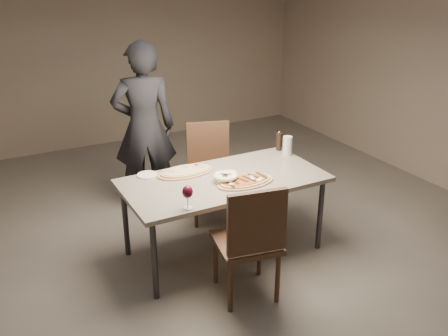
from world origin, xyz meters
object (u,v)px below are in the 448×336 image
chair_near (251,238)px  zucchini_pizza (246,181)px  ham_pizza (185,172)px  bread_basket (225,178)px  dining_table (224,184)px  carafe (287,146)px  chair_far (210,165)px  pepper_mill_left (278,141)px  diner (144,128)px

chair_near → zucchini_pizza: bearing=74.0°
ham_pizza → bread_basket: bearing=-69.2°
dining_table → carafe: 0.87m
bread_basket → chair_far: (0.26, 0.83, -0.24)m
chair_far → chair_near: bearing=92.5°
bread_basket → ham_pizza: bearing=122.9°
pepper_mill_left → dining_table: bearing=-155.4°
dining_table → chair_far: bearing=72.8°
ham_pizza → bread_basket: 0.42m
zucchini_pizza → ham_pizza: (-0.38, 0.45, -0.00)m
pepper_mill_left → chair_far: chair_far is taller
carafe → diner: size_ratio=0.10×
zucchini_pizza → bread_basket: size_ratio=2.50×
carafe → diner: diner is taller
dining_table → diner: size_ratio=0.99×
dining_table → ham_pizza: bearing=133.3°
bread_basket → chair_near: bearing=-101.3°
pepper_mill_left → carafe: size_ratio=1.01×
dining_table → ham_pizza: size_ratio=3.38×
zucchini_pizza → carafe: carafe is taller
chair_near → chair_far: bearing=85.8°
bread_basket → carafe: 0.91m
chair_near → diner: (-0.14, 1.98, 0.34)m
pepper_mill_left → chair_near: bearing=-131.6°
ham_pizza → pepper_mill_left: (1.09, 0.11, 0.08)m
dining_table → pepper_mill_left: bearing=24.6°
pepper_mill_left → zucchini_pizza: bearing=-141.9°
zucchini_pizza → carafe: (0.71, 0.40, 0.08)m
dining_table → bread_basket: size_ratio=8.43×
bread_basket → chair_near: size_ratio=0.21×
ham_pizza → chair_near: (0.10, -1.01, -0.19)m
ham_pizza → pepper_mill_left: 1.09m
dining_table → carafe: (0.83, 0.22, 0.15)m
zucchini_pizza → carafe: size_ratio=2.80×
dining_table → bread_basket: bearing=-109.5°
dining_table → chair_near: size_ratio=1.77×
pepper_mill_left → chair_far: 0.76m
bread_basket → chair_far: size_ratio=0.21×
zucchini_pizza → carafe: bearing=42.5°
diner → pepper_mill_left: bearing=156.3°
carafe → chair_near: chair_near is taller
pepper_mill_left → chair_near: size_ratio=0.19×
chair_near → carafe: bearing=54.6°
dining_table → chair_near: bearing=-102.2°
chair_near → diner: 2.01m
ham_pizza → diner: 0.98m
diner → carafe: bearing=151.5°
zucchini_pizza → chair_near: chair_near is taller
zucchini_pizza → chair_far: 0.96m
dining_table → ham_pizza: ham_pizza is taller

